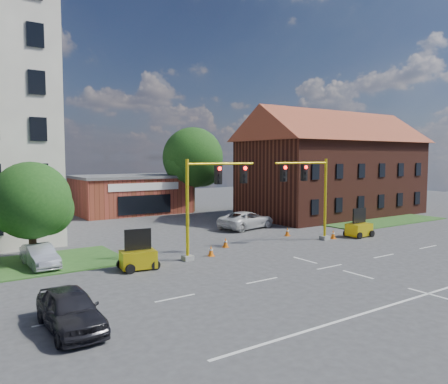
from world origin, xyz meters
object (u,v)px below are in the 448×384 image
(signal_mast_west, at_px, (210,195))
(trailer_west, at_px, (138,257))
(pickup_white, at_px, (246,220))
(signal_mast_east, at_px, (310,190))
(sedan_dark, at_px, (70,309))
(trailer_east, at_px, (359,228))

(signal_mast_west, relative_size, trailer_west, 2.82)
(trailer_west, relative_size, pickup_white, 0.39)
(signal_mast_east, relative_size, trailer_west, 2.82)
(sedan_dark, bearing_deg, signal_mast_west, 33.54)
(signal_mast_west, xyz_separation_m, sedan_dark, (-10.49, -7.04, -3.17))
(trailer_east, bearing_deg, sedan_dark, -166.26)
(signal_mast_west, height_order, sedan_dark, signal_mast_west)
(signal_mast_east, xyz_separation_m, trailer_east, (4.89, -0.61, -3.24))
(sedan_dark, bearing_deg, trailer_east, 14.63)
(trailer_west, distance_m, pickup_white, 15.77)
(signal_mast_east, relative_size, trailer_east, 2.85)
(signal_mast_west, xyz_separation_m, trailer_west, (-5.02, -0.34, -3.23))
(signal_mast_east, relative_size, pickup_white, 1.12)
(pickup_white, relative_size, sedan_dark, 1.26)
(signal_mast_west, bearing_deg, trailer_east, -2.55)
(trailer_west, bearing_deg, sedan_dark, -119.83)
(signal_mast_east, distance_m, sedan_dark, 20.69)
(signal_mast_west, bearing_deg, pickup_white, 41.56)
(trailer_west, bearing_deg, signal_mast_east, 10.84)
(signal_mast_west, bearing_deg, sedan_dark, -146.13)
(signal_mast_east, xyz_separation_m, pickup_white, (-0.11, 7.62, -3.15))
(trailer_west, height_order, pickup_white, trailer_west)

